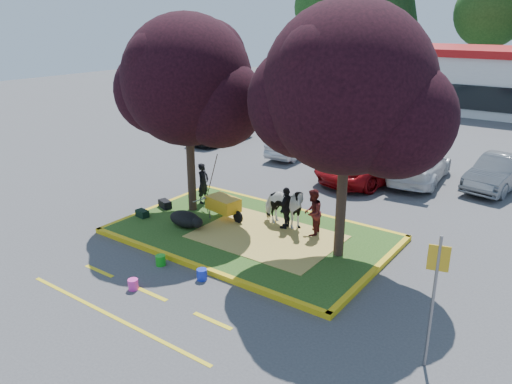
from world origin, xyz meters
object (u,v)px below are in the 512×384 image
Objects in this scene: calf at (185,219)px; bucket_blue at (202,274)px; handler at (203,183)px; bucket_green at (161,260)px; car_silver at (294,144)px; sign_post at (435,287)px; car_black at (220,128)px; cow at (284,206)px; wheelbarrow at (224,204)px; bucket_pink at (133,284)px.

calf is 3.27m from bucket_blue.
calf is 0.80× the size of handler.
car_silver reaches higher than bucket_green.
sign_post is at bearing -0.02° from bucket_blue.
car_silver reaches higher than bucket_blue.
car_black is (-9.30, 12.04, 0.58)m from bucket_blue.
sign_post is (5.78, -3.87, 0.91)m from cow.
sign_post is 7.44m from bucket_green.
bucket_blue is at bearing 2.40° from bucket_green.
handler is 5.41m from bucket_blue.
sign_post is 19.34m from car_black.
car_silver is (-4.49, 7.97, -0.23)m from cow.
bucket_blue is (1.93, -3.27, -0.52)m from wheelbarrow.
car_black is 4.84m from car_silver.
calf is 2.28m from handler.
bucket_blue is at bearing 164.81° from sign_post.
handler is 7.83m from car_silver.
bucket_green is (2.04, -4.13, -0.73)m from handler.
wheelbarrow is 3.41m from bucket_green.
bucket_green is at bearing 106.19° from bucket_pink.
handler is at bearing 93.22° from car_silver.
bucket_green is (1.07, -2.12, -0.26)m from calf.
wheelbarrow is 8.47m from sign_post.
car_silver is at bearing 115.79° from sign_post.
car_silver reaches higher than wheelbarrow.
calf is at bearing -161.06° from handler.
handler is at bearing 88.06° from cow.
sign_post is 0.76× the size of car_silver.
wheelbarrow reaches higher than bucket_green.
bucket_green is 12.28m from car_silver.
wheelbarrow is at bearing 102.65° from car_silver.
sign_post reaches higher than bucket_blue.
bucket_pink is (2.43, -5.44, -0.74)m from handler.
handler is 1.77m from wheelbarrow.
wheelbarrow is (1.57, -0.79, -0.21)m from handler.
bucket_blue is 0.07× the size of car_black.
handler is 4.66m from bucket_green.
cow is 2.05m from wheelbarrow.
car_black is at bearing 140.28° from wheelbarrow.
sign_post reaches higher than bucket_green.
car_silver is (-1.95, 9.77, 0.21)m from calf.
cow is at bearing 115.53° from car_silver.
wheelbarrow is 4.76m from bucket_pink.
car_black is at bearing 122.95° from bucket_green.
bucket_blue reaches higher than bucket_pink.
wheelbarrow is at bearing -50.10° from car_black.
bucket_green is 1.37m from bucket_pink.
wheelbarrow reaches higher than calf.
cow is 1.39× the size of calf.
cow is at bearing 27.11° from wheelbarrow.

